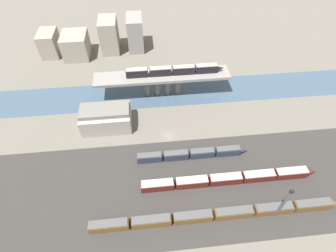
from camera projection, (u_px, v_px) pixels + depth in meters
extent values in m
plane|color=#666056|center=(168.00, 136.00, 108.78)|extent=(400.00, 400.00, 0.00)
cube|color=#33302D|center=(175.00, 187.00, 92.69)|extent=(280.00, 42.00, 0.01)
cube|color=#3D5166|center=(163.00, 93.00, 127.12)|extent=(320.00, 19.28, 0.01)
cube|color=gray|center=(162.00, 76.00, 119.54)|extent=(61.98, 9.94, 1.33)
cylinder|color=slate|center=(147.00, 87.00, 123.07)|extent=(2.95, 2.95, 9.59)
cylinder|color=slate|center=(157.00, 86.00, 123.41)|extent=(2.95, 2.95, 9.59)
cylinder|color=slate|center=(167.00, 85.00, 123.75)|extent=(2.95, 2.95, 9.59)
cylinder|color=slate|center=(178.00, 84.00, 124.08)|extent=(2.95, 2.95, 9.59)
cube|color=black|center=(137.00, 73.00, 116.94)|extent=(9.81, 2.64, 3.59)
cube|color=#B7B2A3|center=(137.00, 69.00, 115.46)|extent=(9.42, 2.43, 0.40)
cube|color=black|center=(160.00, 72.00, 117.67)|extent=(9.81, 2.64, 3.59)
cube|color=#B7B2A3|center=(160.00, 68.00, 116.19)|extent=(9.42, 2.43, 0.40)
cube|color=black|center=(183.00, 70.00, 118.40)|extent=(9.81, 2.64, 3.59)
cube|color=#B7B2A3|center=(184.00, 67.00, 116.92)|extent=(9.42, 2.43, 0.40)
cube|color=black|center=(206.00, 69.00, 119.13)|extent=(9.81, 2.64, 3.59)
cube|color=#B7B2A3|center=(207.00, 65.00, 117.66)|extent=(9.42, 2.43, 0.40)
cone|color=black|center=(220.00, 68.00, 119.73)|extent=(3.43, 2.37, 2.37)
cube|color=brown|center=(109.00, 226.00, 81.79)|extent=(12.42, 2.91, 3.39)
cube|color=#4C4C4C|center=(108.00, 223.00, 80.39)|extent=(11.92, 2.68, 0.40)
cube|color=brown|center=(151.00, 222.00, 82.71)|extent=(12.42, 2.91, 3.39)
cube|color=#4C4C4C|center=(151.00, 219.00, 81.31)|extent=(11.92, 2.68, 0.40)
cube|color=brown|center=(193.00, 217.00, 83.64)|extent=(12.42, 2.91, 3.39)
cube|color=#4C4C4C|center=(193.00, 215.00, 82.24)|extent=(11.92, 2.68, 0.40)
cube|color=brown|center=(233.00, 213.00, 84.57)|extent=(12.42, 2.91, 3.39)
cube|color=#4C4C4C|center=(235.00, 211.00, 83.16)|extent=(11.92, 2.68, 0.40)
cube|color=brown|center=(273.00, 209.00, 85.49)|extent=(12.42, 2.91, 3.39)
cube|color=#4C4C4C|center=(275.00, 207.00, 84.09)|extent=(11.92, 2.68, 0.40)
cube|color=brown|center=(312.00, 205.00, 86.42)|extent=(12.42, 2.91, 3.39)
cube|color=#4C4C4C|center=(314.00, 203.00, 85.02)|extent=(11.92, 2.68, 0.40)
cone|color=brown|center=(336.00, 203.00, 87.13)|extent=(4.35, 2.62, 2.62)
cube|color=#5B1E19|center=(158.00, 186.00, 91.38)|extent=(11.48, 3.17, 3.23)
cube|color=#B7B2A3|center=(157.00, 183.00, 90.03)|extent=(11.02, 2.92, 0.40)
cube|color=#5B1E19|center=(192.00, 182.00, 92.22)|extent=(11.48, 3.17, 3.23)
cube|color=#B7B2A3|center=(192.00, 180.00, 90.88)|extent=(11.02, 2.92, 0.40)
cube|color=#5B1E19|center=(225.00, 179.00, 93.07)|extent=(11.48, 3.17, 3.23)
cube|color=#B7B2A3|center=(226.00, 177.00, 91.72)|extent=(11.02, 2.92, 0.40)
cube|color=#5B1E19|center=(258.00, 176.00, 93.91)|extent=(11.48, 3.17, 3.23)
cube|color=#B7B2A3|center=(260.00, 174.00, 92.57)|extent=(11.02, 2.92, 0.40)
cube|color=#5B1E19|center=(291.00, 173.00, 94.76)|extent=(11.48, 3.17, 3.23)
cube|color=#B7B2A3|center=(293.00, 171.00, 93.41)|extent=(11.02, 2.92, 0.40)
cone|color=#5B1E19|center=(311.00, 172.00, 95.42)|extent=(4.02, 2.85, 2.85)
cube|color=#2D384C|center=(150.00, 158.00, 99.28)|extent=(9.36, 2.68, 3.29)
cube|color=#4C4C4C|center=(149.00, 155.00, 97.92)|extent=(8.98, 2.46, 0.40)
cube|color=#2D384C|center=(176.00, 156.00, 99.99)|extent=(9.36, 2.68, 3.29)
cube|color=#4C4C4C|center=(176.00, 153.00, 98.62)|extent=(8.98, 2.46, 0.40)
cube|color=#2D384C|center=(202.00, 154.00, 100.69)|extent=(9.36, 2.68, 3.29)
cube|color=#4C4C4C|center=(202.00, 151.00, 99.33)|extent=(8.98, 2.46, 0.40)
cube|color=#2D384C|center=(228.00, 151.00, 101.40)|extent=(9.36, 2.68, 3.29)
cube|color=#4C4C4C|center=(229.00, 148.00, 100.03)|extent=(8.98, 2.46, 0.40)
cone|color=#2D384C|center=(243.00, 150.00, 101.96)|extent=(3.28, 2.41, 2.41)
cube|color=#9E998E|center=(106.00, 119.00, 109.91)|extent=(20.45, 12.70, 8.10)
cube|color=slate|center=(104.00, 110.00, 106.26)|extent=(20.04, 8.89, 1.78)
cylinder|color=#4C4C51|center=(283.00, 205.00, 80.18)|extent=(0.88, 0.88, 15.36)
cube|color=black|center=(292.00, 191.00, 74.06)|extent=(1.00, 0.70, 1.20)
cube|color=gray|center=(49.00, 43.00, 145.76)|extent=(9.27, 14.02, 13.10)
cube|color=gray|center=(76.00, 45.00, 144.60)|extent=(13.42, 15.76, 12.87)
cube|color=gray|center=(109.00, 35.00, 146.79)|extent=(9.66, 14.92, 18.19)
cube|color=gray|center=(135.00, 33.00, 148.33)|extent=(8.56, 15.39, 18.45)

